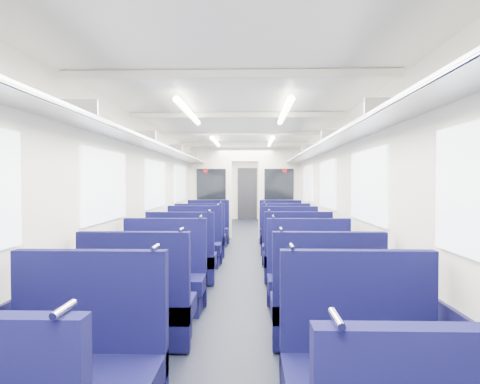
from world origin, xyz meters
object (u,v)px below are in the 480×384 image
seat_11 (310,282)px  seat_19 (281,232)px  end_door (247,194)px  seat_18 (208,231)px  seat_14 (194,247)px  seat_15 (290,249)px  seat_6 (83,373)px  seat_16 (201,240)px  seat_7 (362,373)px  seat_10 (163,282)px  seat_9 (326,310)px  bulkhead (245,191)px  seat_8 (138,310)px  seat_12 (182,261)px  seat_13 (297,260)px  seat_17 (285,239)px

seat_11 → seat_19: size_ratio=1.00×
end_door → seat_18: bearing=-97.0°
seat_14 → seat_18: (0.00, 2.30, 0.00)m
seat_15 → seat_19: 2.39m
end_door → seat_6: bearing=-93.4°
seat_16 → seat_19: same height
seat_7 → seat_10: same height
seat_10 → seat_14: 2.51m
end_door → seat_9: size_ratio=1.86×
seat_6 → seat_10: size_ratio=1.00×
end_door → seat_16: bearing=-95.8°
seat_6 → seat_7: same height
bulkhead → seat_8: bulkhead is taller
seat_8 → seat_12: size_ratio=1.00×
bulkhead → seat_19: size_ratio=2.61×
seat_8 → seat_9: 1.66m
seat_7 → seat_9: same height
seat_13 → seat_16: same height
seat_12 → seat_13: size_ratio=1.00×
seat_12 → seat_16: (0.00, 2.18, 0.00)m
seat_7 → seat_18: 7.21m
seat_16 → seat_17: same height
seat_15 → seat_18: 2.94m
seat_14 → seat_18: size_ratio=1.00×
seat_18 → seat_15: bearing=-55.6°
seat_16 → seat_18: bearing=90.0°
seat_8 → seat_14: bearing=90.0°
end_door → seat_16: end_door is taller
seat_12 → seat_15: 2.01m
seat_16 → seat_13: bearing=-51.5°
bulkhead → seat_6: (-0.83, -8.38, -0.90)m
seat_7 → seat_10: size_ratio=1.00×
seat_18 → end_door: bearing=83.0°
bulkhead → seat_10: (-0.83, -6.13, -0.90)m
seat_9 → seat_11: size_ratio=1.00×
seat_17 → seat_15: bearing=-90.0°
end_door → seat_7: end_door is taller
seat_9 → seat_16: bearing=110.5°
seat_8 → seat_13: same height
seat_9 → seat_11: same height
seat_7 → seat_15: 4.59m
seat_13 → seat_7: bearing=-90.0°
seat_8 → seat_14: same height
seat_7 → seat_12: (-1.66, 3.46, 0.00)m
seat_17 → seat_19: bearing=90.0°
seat_10 → seat_16: size_ratio=1.00×
seat_12 → seat_15: (1.66, 1.13, 0.00)m
seat_16 → seat_17: size_ratio=1.00×
seat_16 → seat_19: size_ratio=1.00×
seat_17 → seat_11: bearing=-90.0°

